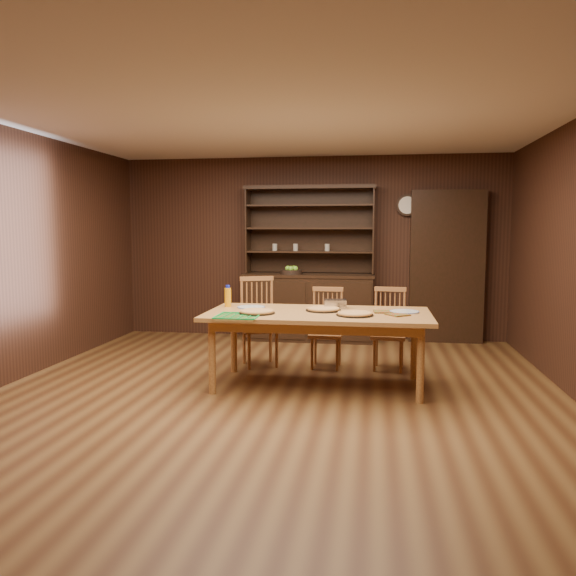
% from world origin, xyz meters
% --- Properties ---
extents(floor, '(6.00, 6.00, 0.00)m').
position_xyz_m(floor, '(0.00, 0.00, 0.00)').
color(floor, brown).
rests_on(floor, ground).
extents(room_shell, '(6.00, 6.00, 6.00)m').
position_xyz_m(room_shell, '(0.00, 0.00, 1.58)').
color(room_shell, silver).
rests_on(room_shell, floor).
extents(china_hutch, '(1.84, 0.52, 2.17)m').
position_xyz_m(china_hutch, '(-0.00, 2.75, 0.60)').
color(china_hutch, black).
rests_on(china_hutch, floor).
extents(doorway, '(1.00, 0.18, 2.10)m').
position_xyz_m(doorway, '(1.90, 2.90, 1.05)').
color(doorway, black).
rests_on(doorway, floor).
extents(wall_clock, '(0.30, 0.05, 0.30)m').
position_xyz_m(wall_clock, '(1.35, 2.96, 1.90)').
color(wall_clock, black).
rests_on(wall_clock, room_shell).
extents(dining_table, '(2.20, 1.10, 0.75)m').
position_xyz_m(dining_table, '(0.37, 0.40, 0.68)').
color(dining_table, '#C68E45').
rests_on(dining_table, floor).
extents(chair_left, '(0.54, 0.53, 1.02)m').
position_xyz_m(chair_left, '(-0.41, 1.21, 0.54)').
color(chair_left, '#9D5F36').
rests_on(chair_left, floor).
extents(chair_center, '(0.38, 0.37, 0.91)m').
position_xyz_m(chair_center, '(0.39, 1.23, 0.48)').
color(chair_center, '#9D5F36').
rests_on(chair_center, floor).
extents(chair_right, '(0.41, 0.39, 0.92)m').
position_xyz_m(chair_right, '(1.09, 1.25, 0.48)').
color(chair_right, '#9D5F36').
rests_on(chair_right, floor).
extents(pizza_left, '(0.35, 0.35, 0.04)m').
position_xyz_m(pizza_left, '(-0.21, 0.22, 0.77)').
color(pizza_left, black).
rests_on(pizza_left, dining_table).
extents(pizza_right, '(0.35, 0.35, 0.04)m').
position_xyz_m(pizza_right, '(0.74, 0.23, 0.77)').
color(pizza_right, black).
rests_on(pizza_right, dining_table).
extents(pizza_center, '(0.36, 0.36, 0.04)m').
position_xyz_m(pizza_center, '(0.41, 0.49, 0.77)').
color(pizza_center, black).
rests_on(pizza_center, dining_table).
extents(cooling_rack, '(0.49, 0.49, 0.02)m').
position_xyz_m(cooling_rack, '(-0.35, 0.02, 0.76)').
color(cooling_rack, green).
rests_on(cooling_rack, dining_table).
extents(plate_left, '(0.29, 0.29, 0.02)m').
position_xyz_m(plate_left, '(-0.35, 0.58, 0.76)').
color(plate_left, silver).
rests_on(plate_left, dining_table).
extents(plate_right, '(0.29, 0.29, 0.02)m').
position_xyz_m(plate_right, '(1.21, 0.50, 0.76)').
color(plate_right, silver).
rests_on(plate_right, dining_table).
extents(foil_dish, '(0.25, 0.19, 0.09)m').
position_xyz_m(foil_dish, '(0.52, 0.70, 0.80)').
color(foil_dish, silver).
rests_on(foil_dish, dining_table).
extents(juice_bottle, '(0.07, 0.07, 0.23)m').
position_xyz_m(juice_bottle, '(-0.62, 0.65, 0.86)').
color(juice_bottle, orange).
rests_on(juice_bottle, dining_table).
extents(pot_holder_a, '(0.25, 0.25, 0.01)m').
position_xyz_m(pot_holder_a, '(1.14, 0.30, 0.76)').
color(pot_holder_a, '#A01C12').
rests_on(pot_holder_a, dining_table).
extents(pot_holder_b, '(0.20, 0.20, 0.01)m').
position_xyz_m(pot_holder_b, '(1.01, 0.48, 0.76)').
color(pot_holder_b, '#A01C12').
rests_on(pot_holder_b, dining_table).
extents(fruit_bowl, '(0.31, 0.31, 0.12)m').
position_xyz_m(fruit_bowl, '(-0.24, 2.69, 0.98)').
color(fruit_bowl, black).
rests_on(fruit_bowl, china_hutch).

